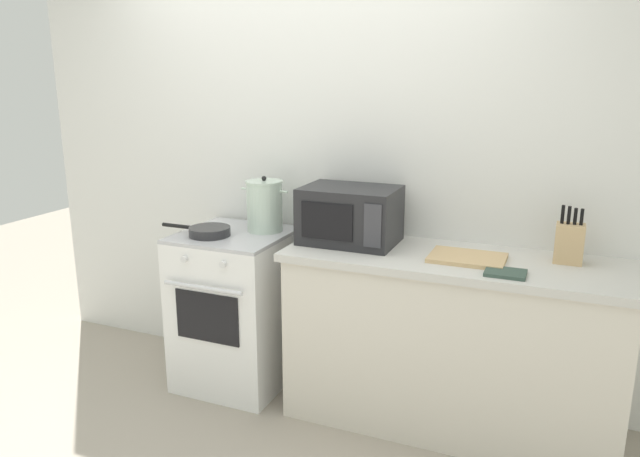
% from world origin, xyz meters
% --- Properties ---
extents(ground_plane, '(10.00, 10.00, 0.00)m').
position_xyz_m(ground_plane, '(0.00, 0.00, 0.00)').
color(ground_plane, '#9E9384').
extents(back_wall, '(4.40, 0.10, 2.50)m').
position_xyz_m(back_wall, '(0.30, 0.97, 1.25)').
color(back_wall, silver).
rests_on(back_wall, ground_plane).
extents(lower_cabinet_right, '(1.64, 0.56, 0.88)m').
position_xyz_m(lower_cabinet_right, '(0.90, 0.62, 0.44)').
color(lower_cabinet_right, beige).
rests_on(lower_cabinet_right, ground_plane).
extents(countertop_right, '(1.70, 0.60, 0.04)m').
position_xyz_m(countertop_right, '(0.90, 0.62, 0.90)').
color(countertop_right, beige).
rests_on(countertop_right, lower_cabinet_right).
extents(stove, '(0.60, 0.64, 0.92)m').
position_xyz_m(stove, '(-0.35, 0.60, 0.46)').
color(stove, white).
rests_on(stove, ground_plane).
extents(stock_pot, '(0.29, 0.21, 0.32)m').
position_xyz_m(stock_pot, '(-0.21, 0.72, 1.07)').
color(stock_pot, silver).
rests_on(stock_pot, stove).
extents(frying_pan, '(0.43, 0.23, 0.05)m').
position_xyz_m(frying_pan, '(-0.45, 0.50, 0.95)').
color(frying_pan, '#28282B').
rests_on(frying_pan, stove).
extents(microwave, '(0.50, 0.37, 0.30)m').
position_xyz_m(microwave, '(0.33, 0.68, 1.07)').
color(microwave, '#232326').
rests_on(microwave, countertop_right).
extents(cutting_board, '(0.36, 0.26, 0.02)m').
position_xyz_m(cutting_board, '(0.97, 0.60, 0.93)').
color(cutting_board, tan).
rests_on(cutting_board, countertop_right).
extents(knife_block, '(0.13, 0.10, 0.28)m').
position_xyz_m(knife_block, '(1.42, 0.74, 1.02)').
color(knife_block, tan).
rests_on(knife_block, countertop_right).
extents(oven_mitt, '(0.18, 0.14, 0.02)m').
position_xyz_m(oven_mitt, '(1.16, 0.44, 0.93)').
color(oven_mitt, '#384C42').
rests_on(oven_mitt, countertop_right).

